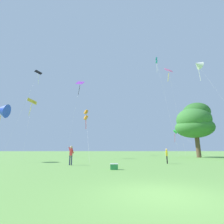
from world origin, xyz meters
TOP-DOWN VIEW (x-y plane):
  - ground_plane at (0.00, 0.00)m, footprint 400.00×400.00m
  - kite_blue_delta at (-15.23, 15.29)m, footprint 1.84×10.83m
  - kite_pink_low at (13.88, 31.56)m, footprint 2.20×4.77m
  - kite_orange_box at (-5.34, 23.11)m, footprint 2.14×9.49m
  - kite_black_large at (-20.30, 36.18)m, footprint 2.22×9.54m
  - kite_teal_box at (13.51, 38.71)m, footprint 1.30×8.17m
  - kite_green_small at (18.35, 41.31)m, footprint 4.67×10.66m
  - kite_yellow_diamond at (-17.41, 28.16)m, footprint 2.89×6.66m
  - kite_white_distant at (18.64, 26.71)m, footprint 4.43×9.44m
  - kite_purple_streamer at (-9.45, 39.34)m, footprint 2.74×6.90m
  - person_far_back at (-5.21, 11.00)m, footprint 0.59×0.25m
  - person_in_blue_jacket at (4.77, 12.35)m, footprint 0.22×0.51m
  - tree_left_oak at (16.41, 26.83)m, footprint 7.51×7.66m
  - picnic_cooler at (-1.21, 7.15)m, footprint 0.60×0.40m

SIDE VIEW (x-z plane):
  - ground_plane at x=0.00m, z-range 0.00..0.00m
  - picnic_cooler at x=-1.21m, z-range 0.00..0.44m
  - person_in_blue_jacket at x=4.77m, z-range 0.16..1.75m
  - person_far_back at x=-5.21m, z-range 0.19..2.01m
  - kite_blue_delta at x=-15.23m, z-range 2.69..10.10m
  - kite_green_small at x=18.35m, z-range 2.98..10.64m
  - tree_left_oak at x=16.41m, z-range 1.59..12.55m
  - kite_orange_box at x=-5.34m, z-range 3.25..11.70m
  - kite_yellow_diamond at x=-17.41m, z-range 4.70..16.95m
  - kite_purple_streamer at x=-9.45m, z-range 8.81..30.20m
  - kite_white_distant at x=18.64m, z-range 9.45..30.53m
  - kite_pink_low at x=13.88m, z-range 9.18..31.11m
  - kite_black_large at x=-20.30m, z-range 9.47..32.47m
  - kite_teal_box at x=13.51m, z-range 13.27..42.16m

